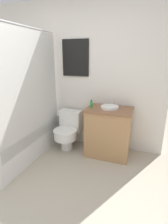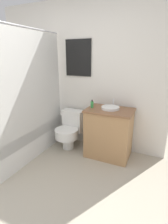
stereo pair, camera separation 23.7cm
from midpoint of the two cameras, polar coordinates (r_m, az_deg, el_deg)
ground_plane at (r=2.30m, az=-26.24°, el=-28.52°), size 12.00×12.00×0.00m
wall_back at (r=3.18m, az=-4.94°, el=11.52°), size 3.12×0.07×2.50m
shower_area at (r=3.16m, az=-22.44°, el=-8.06°), size 0.70×1.57×1.98m
toilet at (r=3.16m, az=-7.36°, el=-5.67°), size 0.41×0.55×0.66m
vanity at (r=2.91m, az=5.63°, el=-6.55°), size 0.73×0.51×0.80m
sink at (r=2.79m, az=6.01°, el=1.57°), size 0.28×0.32×0.13m
soap_bottle at (r=2.82m, az=0.00°, el=2.55°), size 0.05×0.05×0.13m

